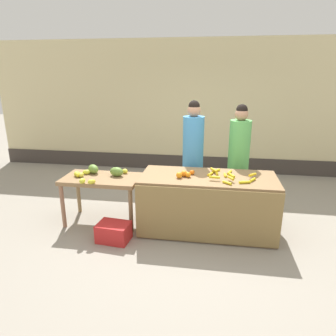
{
  "coord_description": "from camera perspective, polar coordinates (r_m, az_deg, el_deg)",
  "views": [
    {
      "loc": [
        0.39,
        -4.15,
        2.25
      ],
      "look_at": [
        -0.28,
        0.15,
        0.89
      ],
      "focal_mm": 32.3,
      "sensor_mm": 36.0,
      "label": 1
    }
  ],
  "objects": [
    {
      "name": "orange_pile",
      "position": [
        4.31,
        3.19,
        -1.15
      ],
      "size": [
        0.25,
        0.27,
        0.09
      ],
      "color": "orange",
      "rests_on": "fruit_stall_counter"
    },
    {
      "name": "ground_plane",
      "position": [
        4.73,
        3.17,
        -11.07
      ],
      "size": [
        24.0,
        24.0,
        0.0
      ],
      "primitive_type": "plane",
      "color": "gray"
    },
    {
      "name": "market_wall_back",
      "position": [
        7.2,
        5.84,
        11.08
      ],
      "size": [
        9.98,
        0.23,
        3.01
      ],
      "color": "beige",
      "rests_on": "ground"
    },
    {
      "name": "banana_bunch_pile",
      "position": [
        4.37,
        11.2,
        -1.42
      ],
      "size": [
        0.69,
        0.64,
        0.07
      ],
      "color": "yellow",
      "rests_on": "fruit_stall_counter"
    },
    {
      "name": "produce_crate",
      "position": [
        4.39,
        -10.21,
        -11.81
      ],
      "size": [
        0.47,
        0.36,
        0.26
      ],
      "primitive_type": "cube",
      "rotation": [
        0.0,
        0.0,
        -0.11
      ],
      "color": "red",
      "rests_on": "ground"
    },
    {
      "name": "mango_papaya_pile",
      "position": [
        4.79,
        -12.85,
        -0.7
      ],
      "size": [
        0.81,
        0.74,
        0.14
      ],
      "color": "#D4DD3B",
      "rests_on": "side_table_wooden"
    },
    {
      "name": "side_table_wooden",
      "position": [
        4.75,
        -12.44,
        -2.79
      ],
      "size": [
        1.16,
        0.64,
        0.74
      ],
      "color": "olive",
      "rests_on": "ground"
    },
    {
      "name": "vendor_woman_green_shirt",
      "position": [
        5.08,
        13.14,
        1.59
      ],
      "size": [
        0.34,
        0.34,
        1.8
      ],
      "color": "#33333D",
      "rests_on": "ground"
    },
    {
      "name": "vendor_woman_blue_shirt",
      "position": [
        5.0,
        4.71,
        2.07
      ],
      "size": [
        0.34,
        0.34,
        1.86
      ],
      "color": "#33333D",
      "rests_on": "ground"
    },
    {
      "name": "fruit_stall_counter",
      "position": [
        4.52,
        7.41,
        -6.68
      ],
      "size": [
        1.95,
        0.87,
        0.84
      ],
      "color": "olive",
      "rests_on": "ground"
    },
    {
      "name": "produce_sack",
      "position": [
        5.48,
        -0.7,
        -4.13
      ],
      "size": [
        0.4,
        0.34,
        0.49
      ],
      "primitive_type": "ellipsoid",
      "rotation": [
        0.0,
        0.0,
        3.01
      ],
      "color": "tan",
      "rests_on": "ground"
    }
  ]
}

